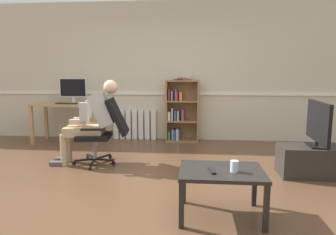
{
  "coord_description": "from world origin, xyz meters",
  "views": [
    {
      "loc": [
        0.53,
        -3.28,
        1.32
      ],
      "look_at": [
        0.15,
        0.85,
        0.7
      ],
      "focal_mm": 31.8,
      "sensor_mm": 36.0,
      "label": 1
    }
  ],
  "objects_px": {
    "person_seated": "(92,120)",
    "tv_screen": "(318,123)",
    "radiator": "(135,124)",
    "office_chair": "(105,128)",
    "computer_mouse": "(80,103)",
    "imac_monitor": "(73,89)",
    "coffee_table": "(221,176)",
    "keyboard": "(67,103)",
    "drinking_glass": "(234,166)",
    "tv_stand": "(315,161)",
    "computer_desk": "(69,109)",
    "spare_remote": "(212,171)",
    "bookshelf": "(180,112)"
  },
  "relations": [
    {
      "from": "person_seated",
      "to": "tv_screen",
      "type": "relative_size",
      "value": 1.49
    },
    {
      "from": "radiator",
      "to": "office_chair",
      "type": "xyz_separation_m",
      "value": [
        -0.1,
        -1.67,
        0.23
      ]
    },
    {
      "from": "computer_mouse",
      "to": "office_chair",
      "type": "distance_m",
      "value": 1.44
    },
    {
      "from": "imac_monitor",
      "to": "coffee_table",
      "type": "xyz_separation_m",
      "value": [
        2.58,
        -2.86,
        -0.64
      ]
    },
    {
      "from": "computer_mouse",
      "to": "keyboard",
      "type": "bearing_deg",
      "value": -175.48
    },
    {
      "from": "office_chair",
      "to": "drinking_glass",
      "type": "xyz_separation_m",
      "value": [
        1.66,
        -1.56,
        -0.03
      ]
    },
    {
      "from": "radiator",
      "to": "person_seated",
      "type": "xyz_separation_m",
      "value": [
        -0.28,
        -1.69,
        0.36
      ]
    },
    {
      "from": "radiator",
      "to": "tv_stand",
      "type": "distance_m",
      "value": 3.39
    },
    {
      "from": "keyboard",
      "to": "computer_mouse",
      "type": "bearing_deg",
      "value": 4.52
    },
    {
      "from": "computer_desk",
      "to": "imac_monitor",
      "type": "height_order",
      "value": "imac_monitor"
    },
    {
      "from": "office_chair",
      "to": "spare_remote",
      "type": "xyz_separation_m",
      "value": [
        1.46,
        -1.57,
        -0.07
      ]
    },
    {
      "from": "office_chair",
      "to": "tv_stand",
      "type": "xyz_separation_m",
      "value": [
        2.86,
        -0.29,
        -0.33
      ]
    },
    {
      "from": "computer_desk",
      "to": "drinking_glass",
      "type": "distance_m",
      "value": 3.96
    },
    {
      "from": "keyboard",
      "to": "tv_stand",
      "type": "distance_m",
      "value": 4.21
    },
    {
      "from": "person_seated",
      "to": "tv_screen",
      "type": "height_order",
      "value": "person_seated"
    },
    {
      "from": "person_seated",
      "to": "drinking_glass",
      "type": "xyz_separation_m",
      "value": [
        1.85,
        -1.53,
        -0.15
      ]
    },
    {
      "from": "office_chair",
      "to": "coffee_table",
      "type": "relative_size",
      "value": 1.27
    },
    {
      "from": "imac_monitor",
      "to": "office_chair",
      "type": "distance_m",
      "value": 1.77
    },
    {
      "from": "bookshelf",
      "to": "tv_screen",
      "type": "relative_size",
      "value": 1.53
    },
    {
      "from": "tv_stand",
      "to": "coffee_table",
      "type": "height_order",
      "value": "coffee_table"
    },
    {
      "from": "person_seated",
      "to": "radiator",
      "type": "bearing_deg",
      "value": 164.2
    },
    {
      "from": "person_seated",
      "to": "coffee_table",
      "type": "height_order",
      "value": "person_seated"
    },
    {
      "from": "computer_desk",
      "to": "coffee_table",
      "type": "bearing_deg",
      "value": -46.41
    },
    {
      "from": "imac_monitor",
      "to": "tv_screen",
      "type": "bearing_deg",
      "value": -22.94
    },
    {
      "from": "computer_mouse",
      "to": "tv_screen",
      "type": "xyz_separation_m",
      "value": [
        3.67,
        -1.45,
        -0.08
      ]
    },
    {
      "from": "bookshelf",
      "to": "tv_screen",
      "type": "height_order",
      "value": "bookshelf"
    },
    {
      "from": "bookshelf",
      "to": "tv_stand",
      "type": "xyz_separation_m",
      "value": [
        1.84,
        -1.86,
        -0.38
      ]
    },
    {
      "from": "radiator",
      "to": "person_seated",
      "type": "distance_m",
      "value": 1.75
    },
    {
      "from": "bookshelf",
      "to": "spare_remote",
      "type": "bearing_deg",
      "value": -82.0
    },
    {
      "from": "bookshelf",
      "to": "radiator",
      "type": "distance_m",
      "value": 0.97
    },
    {
      "from": "coffee_table",
      "to": "drinking_glass",
      "type": "bearing_deg",
      "value": -24.29
    },
    {
      "from": "computer_mouse",
      "to": "spare_remote",
      "type": "xyz_separation_m",
      "value": [
        2.27,
        -2.73,
        -0.32
      ]
    },
    {
      "from": "computer_desk",
      "to": "person_seated",
      "type": "xyz_separation_m",
      "value": [
        0.91,
        -1.3,
        0.0
      ]
    },
    {
      "from": "bookshelf",
      "to": "tv_stand",
      "type": "bearing_deg",
      "value": -45.29
    },
    {
      "from": "bookshelf",
      "to": "computer_mouse",
      "type": "bearing_deg",
      "value": -167.39
    },
    {
      "from": "person_seated",
      "to": "drinking_glass",
      "type": "bearing_deg",
      "value": 43.98
    },
    {
      "from": "radiator",
      "to": "drinking_glass",
      "type": "bearing_deg",
      "value": -64.15
    },
    {
      "from": "computer_desk",
      "to": "spare_remote",
      "type": "xyz_separation_m",
      "value": [
        2.56,
        -2.85,
        -0.19
      ]
    },
    {
      "from": "imac_monitor",
      "to": "keyboard",
      "type": "relative_size",
      "value": 1.36
    },
    {
      "from": "bookshelf",
      "to": "coffee_table",
      "type": "xyz_separation_m",
      "value": [
        0.53,
        -3.08,
        -0.19
      ]
    },
    {
      "from": "computer_mouse",
      "to": "office_chair",
      "type": "xyz_separation_m",
      "value": [
        0.81,
        -1.16,
        -0.25
      ]
    },
    {
      "from": "coffee_table",
      "to": "spare_remote",
      "type": "distance_m",
      "value": 0.13
    },
    {
      "from": "keyboard",
      "to": "drinking_glass",
      "type": "xyz_separation_m",
      "value": [
        2.73,
        -2.69,
        -0.27
      ]
    },
    {
      "from": "office_chair",
      "to": "keyboard",
      "type": "bearing_deg",
      "value": -143.18
    },
    {
      "from": "coffee_table",
      "to": "computer_desk",
      "type": "bearing_deg",
      "value": 133.59
    },
    {
      "from": "keyboard",
      "to": "coffee_table",
      "type": "height_order",
      "value": "keyboard"
    },
    {
      "from": "computer_desk",
      "to": "keyboard",
      "type": "height_order",
      "value": "keyboard"
    },
    {
      "from": "computer_desk",
      "to": "drinking_glass",
      "type": "xyz_separation_m",
      "value": [
        2.76,
        -2.83,
        -0.15
      ]
    },
    {
      "from": "coffee_table",
      "to": "spare_remote",
      "type": "xyz_separation_m",
      "value": [
        -0.09,
        -0.07,
        0.07
      ]
    },
    {
      "from": "keyboard",
      "to": "person_seated",
      "type": "relative_size",
      "value": 0.32
    }
  ]
}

